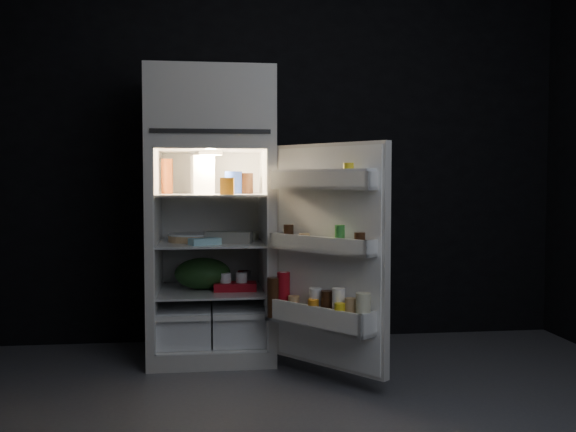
{
  "coord_description": "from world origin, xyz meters",
  "views": [
    {
      "loc": [
        -0.47,
        -2.74,
        1.11
      ],
      "look_at": [
        -0.01,
        1.0,
        0.9
      ],
      "focal_mm": 40.0,
      "sensor_mm": 36.0,
      "label": 1
    }
  ],
  "objects": [
    {
      "name": "floor",
      "position": [
        0.0,
        0.0,
        0.0
      ],
      "size": [
        4.0,
        3.4,
        0.0
      ],
      "primitive_type": "cube",
      "color": "#58585D",
      "rests_on": "ground"
    },
    {
      "name": "wall_back",
      "position": [
        0.0,
        1.7,
        1.35
      ],
      "size": [
        4.0,
        0.0,
        2.7
      ],
      "primitive_type": "cube",
      "color": "black",
      "rests_on": "ground"
    },
    {
      "name": "wall_front",
      "position": [
        0.0,
        -1.7,
        1.35
      ],
      "size": [
        4.0,
        0.0,
        2.7
      ],
      "primitive_type": "cube",
      "color": "black",
      "rests_on": "ground"
    },
    {
      "name": "refrigerator",
      "position": [
        -0.46,
        1.32,
        0.96
      ],
      "size": [
        0.76,
        0.71,
        1.78
      ],
      "color": "silver",
      "rests_on": "ground"
    },
    {
      "name": "fridge_door",
      "position": [
        0.16,
        0.65,
        0.68
      ],
      "size": [
        0.6,
        0.68,
        1.22
      ],
      "color": "silver",
      "rests_on": "ground"
    },
    {
      "name": "milk_jug",
      "position": [
        -0.51,
        1.33,
        1.15
      ],
      "size": [
        0.15,
        0.15,
        0.24
      ],
      "primitive_type": "cube",
      "rotation": [
        0.0,
        0.0,
        0.17
      ],
      "color": "white",
      "rests_on": "refrigerator"
    },
    {
      "name": "mayo_jar",
      "position": [
        -0.31,
        1.3,
        1.1
      ],
      "size": [
        0.14,
        0.14,
        0.14
      ],
      "primitive_type": "cylinder",
      "rotation": [
        0.0,
        0.0,
        0.39
      ],
      "color": "#1C369A",
      "rests_on": "refrigerator"
    },
    {
      "name": "jam_jar",
      "position": [
        -0.24,
        1.33,
        1.09
      ],
      "size": [
        0.13,
        0.13,
        0.13
      ],
      "primitive_type": "cylinder",
      "rotation": [
        0.0,
        0.0,
        0.32
      ],
      "color": "#311B0D",
      "rests_on": "refrigerator"
    },
    {
      "name": "amber_bottle",
      "position": [
        -0.73,
        1.39,
        1.14
      ],
      "size": [
        0.09,
        0.09,
        0.22
      ],
      "primitive_type": "cylinder",
      "rotation": [
        0.0,
        0.0,
        0.26
      ],
      "color": "#CB5720",
      "rests_on": "refrigerator"
    },
    {
      "name": "small_carton",
      "position": [
        -0.36,
        1.06,
        1.08
      ],
      "size": [
        0.09,
        0.07,
        0.1
      ],
      "primitive_type": "cube",
      "rotation": [
        0.0,
        0.0,
        -0.13
      ],
      "color": "orange",
      "rests_on": "refrigerator"
    },
    {
      "name": "egg_carton",
      "position": [
        -0.35,
        1.18,
        0.76
      ],
      "size": [
        0.3,
        0.18,
        0.07
      ],
      "primitive_type": "cube",
      "rotation": [
        0.0,
        0.0,
        -0.27
      ],
      "color": "gray",
      "rests_on": "refrigerator"
    },
    {
      "name": "pie",
      "position": [
        -0.57,
        1.32,
        0.75
      ],
      "size": [
        0.36,
        0.36,
        0.04
      ],
      "primitive_type": "cylinder",
      "rotation": [
        0.0,
        0.0,
        -0.2
      ],
      "color": "tan",
      "rests_on": "refrigerator"
    },
    {
      "name": "flat_package",
      "position": [
        -0.5,
        1.09,
        0.75
      ],
      "size": [
        0.2,
        0.16,
        0.04
      ],
      "primitive_type": "cube",
      "rotation": [
        0.0,
        0.0,
        0.43
      ],
      "color": "#8AC6D6",
      "rests_on": "refrigerator"
    },
    {
      "name": "wrapped_pkg",
      "position": [
        -0.21,
        1.41,
        0.75
      ],
      "size": [
        0.14,
        0.13,
        0.05
      ],
      "primitive_type": "cube",
      "rotation": [
        0.0,
        0.0,
        -0.31
      ],
      "color": "beige",
      "rests_on": "refrigerator"
    },
    {
      "name": "produce_bag",
      "position": [
        -0.51,
        1.3,
        0.52
      ],
      "size": [
        0.36,
        0.31,
        0.2
      ],
      "primitive_type": "ellipsoid",
      "rotation": [
        0.0,
        0.0,
        -0.03
      ],
      "color": "#193815",
      "rests_on": "refrigerator"
    },
    {
      "name": "yogurt_tray",
      "position": [
        -0.31,
        1.22,
        0.45
      ],
      "size": [
        0.27,
        0.15,
        0.05
      ],
      "primitive_type": "cube",
      "rotation": [
        0.0,
        0.0,
        -0.03
      ],
      "color": "maroon",
      "rests_on": "refrigerator"
    },
    {
      "name": "small_can_red",
      "position": [
        -0.25,
        1.45,
        0.47
      ],
      "size": [
        0.08,
        0.08,
        0.09
      ],
      "primitive_type": "cylinder",
      "rotation": [
        0.0,
        0.0,
        0.24
      ],
      "color": "maroon",
      "rests_on": "refrigerator"
    },
    {
      "name": "small_can_silver",
      "position": [
        -0.23,
        1.45,
        0.47
      ],
      "size": [
        0.08,
        0.08,
        0.09
      ],
      "primitive_type": "cylinder",
      "rotation": [
        0.0,
        0.0,
        -0.05
      ],
      "color": "silver",
      "rests_on": "refrigerator"
    }
  ]
}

